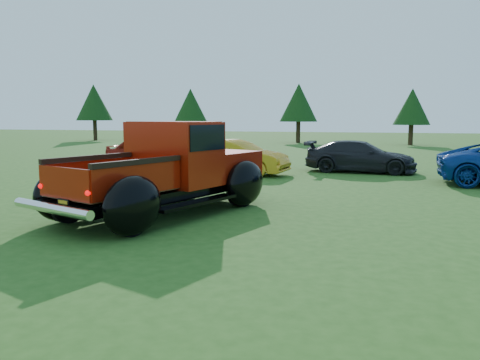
{
  "coord_description": "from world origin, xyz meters",
  "views": [
    {
      "loc": [
        2.74,
        -8.99,
        2.2
      ],
      "look_at": [
        0.24,
        0.2,
        0.91
      ],
      "focal_mm": 35.0,
      "sensor_mm": 36.0,
      "label": 1
    }
  ],
  "objects_px": {
    "show_car_red": "(148,153)",
    "show_car_grey": "(360,156)",
    "show_car_yellow": "(236,157)",
    "tree_far_west": "(94,103)",
    "tree_mid_right": "(412,107)",
    "pickup_truck": "(175,169)",
    "tree_west": "(191,106)",
    "tree_mid_left": "(299,103)"
  },
  "relations": [
    {
      "from": "pickup_truck",
      "to": "tree_far_west",
      "type": "bearing_deg",
      "value": 145.4
    },
    {
      "from": "tree_mid_right",
      "to": "tree_far_west",
      "type": "bearing_deg",
      "value": 180.0
    },
    {
      "from": "tree_west",
      "to": "tree_mid_left",
      "type": "relative_size",
      "value": 0.92
    },
    {
      "from": "tree_mid_right",
      "to": "pickup_truck",
      "type": "xyz_separation_m",
      "value": [
        -7.6,
        -28.88,
        -1.98
      ]
    },
    {
      "from": "tree_mid_left",
      "to": "tree_mid_right",
      "type": "relative_size",
      "value": 1.14
    },
    {
      "from": "tree_mid_left",
      "to": "tree_west",
      "type": "bearing_deg",
      "value": -167.47
    },
    {
      "from": "tree_west",
      "to": "show_car_red",
      "type": "xyz_separation_m",
      "value": [
        5.5,
        -19.42,
        -2.46
      ]
    },
    {
      "from": "pickup_truck",
      "to": "show_car_red",
      "type": "distance_m",
      "value": 9.78
    },
    {
      "from": "tree_far_west",
      "to": "pickup_truck",
      "type": "bearing_deg",
      "value": -54.76
    },
    {
      "from": "tree_far_west",
      "to": "tree_mid_right",
      "type": "bearing_deg",
      "value": -0.0
    },
    {
      "from": "tree_far_west",
      "to": "pickup_truck",
      "type": "distance_m",
      "value": 35.44
    },
    {
      "from": "show_car_yellow",
      "to": "show_car_grey",
      "type": "height_order",
      "value": "show_car_yellow"
    },
    {
      "from": "tree_far_west",
      "to": "show_car_red",
      "type": "relative_size",
      "value": 1.37
    },
    {
      "from": "show_car_red",
      "to": "tree_west",
      "type": "bearing_deg",
      "value": 25.15
    },
    {
      "from": "tree_mid_left",
      "to": "tree_far_west",
      "type": "bearing_deg",
      "value": -176.99
    },
    {
      "from": "tree_far_west",
      "to": "show_car_yellow",
      "type": "bearing_deg",
      "value": -47.52
    },
    {
      "from": "show_car_yellow",
      "to": "show_car_grey",
      "type": "relative_size",
      "value": 0.93
    },
    {
      "from": "tree_far_west",
      "to": "tree_mid_right",
      "type": "distance_m",
      "value": 28.01
    },
    {
      "from": "tree_far_west",
      "to": "tree_mid_left",
      "type": "xyz_separation_m",
      "value": [
        19.0,
        1.0,
        -0.14
      ]
    },
    {
      "from": "tree_west",
      "to": "show_car_yellow",
      "type": "xyz_separation_m",
      "value": [
        9.88,
        -20.71,
        -2.45
      ]
    },
    {
      "from": "show_car_red",
      "to": "show_car_grey",
      "type": "distance_m",
      "value": 9.01
    },
    {
      "from": "tree_mid_left",
      "to": "show_car_grey",
      "type": "xyz_separation_m",
      "value": [
        5.48,
        -20.72,
        -2.75
      ]
    },
    {
      "from": "tree_mid_right",
      "to": "show_car_yellow",
      "type": "xyz_separation_m",
      "value": [
        -8.12,
        -21.71,
        -2.31
      ]
    },
    {
      "from": "pickup_truck",
      "to": "show_car_yellow",
      "type": "distance_m",
      "value": 7.19
    },
    {
      "from": "pickup_truck",
      "to": "tree_mid_right",
      "type": "bearing_deg",
      "value": 95.41
    },
    {
      "from": "tree_west",
      "to": "show_car_red",
      "type": "relative_size",
      "value": 1.21
    },
    {
      "from": "tree_west",
      "to": "tree_mid_left",
      "type": "distance_m",
      "value": 9.22
    },
    {
      "from": "show_car_red",
      "to": "show_car_yellow",
      "type": "xyz_separation_m",
      "value": [
        4.38,
        -1.3,
        0.01
      ]
    },
    {
      "from": "tree_mid_left",
      "to": "show_car_yellow",
      "type": "height_order",
      "value": "tree_mid_left"
    },
    {
      "from": "show_car_red",
      "to": "show_car_grey",
      "type": "bearing_deg",
      "value": -76.26
    },
    {
      "from": "pickup_truck",
      "to": "show_car_red",
      "type": "relative_size",
      "value": 1.58
    },
    {
      "from": "show_car_red",
      "to": "show_car_grey",
      "type": "relative_size",
      "value": 0.88
    },
    {
      "from": "tree_west",
      "to": "pickup_truck",
      "type": "bearing_deg",
      "value": -69.54
    },
    {
      "from": "pickup_truck",
      "to": "show_car_red",
      "type": "height_order",
      "value": "pickup_truck"
    },
    {
      "from": "show_car_red",
      "to": "show_car_grey",
      "type": "height_order",
      "value": "show_car_red"
    },
    {
      "from": "tree_west",
      "to": "show_car_yellow",
      "type": "bearing_deg",
      "value": -64.49
    },
    {
      "from": "show_car_yellow",
      "to": "show_car_grey",
      "type": "distance_m",
      "value": 5.01
    },
    {
      "from": "show_car_yellow",
      "to": "show_car_grey",
      "type": "xyz_separation_m",
      "value": [
        4.6,
        1.99,
        -0.03
      ]
    },
    {
      "from": "tree_far_west",
      "to": "tree_mid_right",
      "type": "height_order",
      "value": "tree_far_west"
    },
    {
      "from": "tree_mid_right",
      "to": "show_car_red",
      "type": "distance_m",
      "value": 24.05
    },
    {
      "from": "tree_mid_right",
      "to": "tree_west",
      "type": "bearing_deg",
      "value": -176.82
    },
    {
      "from": "show_car_red",
      "to": "show_car_yellow",
      "type": "bearing_deg",
      "value": -97.16
    }
  ]
}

